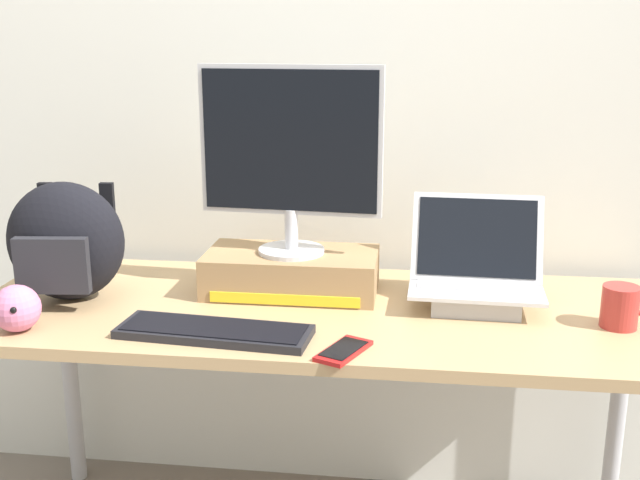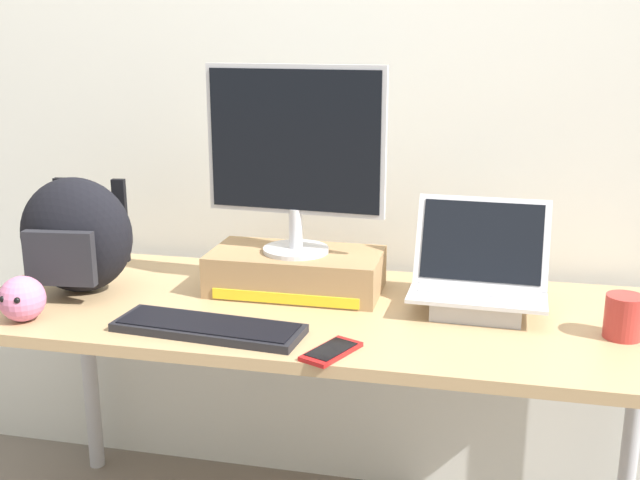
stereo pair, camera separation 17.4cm
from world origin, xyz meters
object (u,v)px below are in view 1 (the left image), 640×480
at_px(external_keyboard, 214,331).
at_px(cell_phone, 344,351).
at_px(open_laptop, 475,284).
at_px(toner_box_yellow, 292,272).
at_px(messenger_backpack, 66,242).
at_px(coffee_mug, 621,307).
at_px(desktop_monitor, 290,153).
at_px(plush_toy, 17,308).

relative_size(external_keyboard, cell_phone, 2.78).
height_order(open_laptop, cell_phone, open_laptop).
bearing_deg(toner_box_yellow, external_keyboard, -110.91).
xyz_separation_m(messenger_backpack, coffee_mug, (1.40, -0.02, -0.11)).
xyz_separation_m(toner_box_yellow, messenger_backpack, (-0.58, -0.13, 0.10)).
distance_m(desktop_monitor, external_keyboard, 0.52).
distance_m(toner_box_yellow, messenger_backpack, 0.60).
bearing_deg(desktop_monitor, open_laptop, -1.29).
height_order(toner_box_yellow, external_keyboard, toner_box_yellow).
height_order(desktop_monitor, plush_toy, desktop_monitor).
bearing_deg(cell_phone, coffee_mug, 44.32).
relative_size(toner_box_yellow, open_laptop, 1.34).
distance_m(desktop_monitor, messenger_backpack, 0.63).
relative_size(external_keyboard, coffee_mug, 3.58).
xyz_separation_m(coffee_mug, cell_phone, (-0.64, -0.24, -0.05)).
relative_size(coffee_mug, cell_phone, 0.78).
xyz_separation_m(toner_box_yellow, desktop_monitor, (-0.00, -0.00, 0.33)).
height_order(desktop_monitor, open_laptop, desktop_monitor).
height_order(toner_box_yellow, messenger_backpack, messenger_backpack).
distance_m(desktop_monitor, plush_toy, 0.77).
relative_size(toner_box_yellow, coffee_mug, 3.57).
relative_size(desktop_monitor, messenger_backpack, 1.53).
bearing_deg(coffee_mug, open_laptop, 161.71).
distance_m(external_keyboard, cell_phone, 0.32).
distance_m(toner_box_yellow, cell_phone, 0.44).
xyz_separation_m(desktop_monitor, coffee_mug, (0.83, -0.16, -0.33)).
height_order(desktop_monitor, cell_phone, desktop_monitor).
relative_size(external_keyboard, plush_toy, 4.12).
distance_m(toner_box_yellow, coffee_mug, 0.84).
relative_size(toner_box_yellow, messenger_backpack, 1.42).
xyz_separation_m(desktop_monitor, cell_phone, (0.18, -0.40, -0.38)).
xyz_separation_m(desktop_monitor, plush_toy, (-0.60, -0.36, -0.33)).
distance_m(open_laptop, messenger_backpack, 1.07).
relative_size(desktop_monitor, external_keyboard, 1.07).
bearing_deg(plush_toy, cell_phone, -2.29).
distance_m(messenger_backpack, cell_phone, 0.82).
height_order(cell_phone, plush_toy, plush_toy).
height_order(messenger_backpack, cell_phone, messenger_backpack).
relative_size(external_keyboard, messenger_backpack, 1.43).
distance_m(coffee_mug, plush_toy, 1.44).
distance_m(toner_box_yellow, desktop_monitor, 0.33).
relative_size(messenger_backpack, plush_toy, 2.88).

